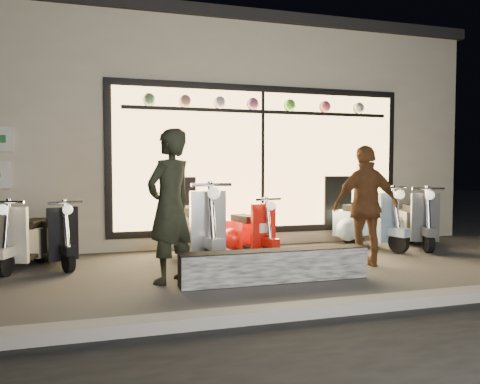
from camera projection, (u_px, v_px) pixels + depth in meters
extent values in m
plane|color=#383533|center=(253.00, 271.00, 6.38)|extent=(40.00, 40.00, 0.00)
cube|color=slate|center=(318.00, 309.00, 4.46)|extent=(40.00, 0.25, 0.12)
cube|color=beige|center=(188.00, 143.00, 11.06)|extent=(10.00, 6.00, 4.00)
cube|color=black|center=(187.00, 53.00, 10.95)|extent=(10.20, 6.20, 0.20)
cube|color=black|center=(262.00, 160.00, 8.42)|extent=(5.45, 0.06, 2.65)
cube|color=#FFBF6B|center=(262.00, 160.00, 8.38)|extent=(5.20, 0.04, 2.40)
cube|color=black|center=(263.00, 112.00, 8.30)|extent=(4.90, 0.06, 0.06)
cube|color=black|center=(275.00, 266.00, 5.76)|extent=(2.38, 0.28, 0.40)
cylinder|color=black|center=(214.00, 257.00, 6.37)|extent=(0.16, 0.39, 0.38)
cylinder|color=black|center=(189.00, 245.00, 7.39)|extent=(0.18, 0.39, 0.38)
cube|color=silver|center=(208.00, 223.00, 6.56)|extent=(0.52, 0.14, 0.92)
cube|color=silver|center=(191.00, 231.00, 7.28)|extent=(0.56, 0.84, 0.52)
cube|color=black|center=(194.00, 211.00, 7.16)|extent=(0.39, 0.66, 0.13)
sphere|color=#FFF2CC|center=(214.00, 193.00, 6.31)|extent=(0.19, 0.19, 0.17)
cylinder|color=black|center=(270.00, 252.00, 6.93)|extent=(0.16, 0.32, 0.30)
cylinder|color=black|center=(239.00, 244.00, 7.69)|extent=(0.18, 0.32, 0.30)
cube|color=red|center=(263.00, 228.00, 7.07)|extent=(0.41, 0.17, 0.73)
cube|color=red|center=(242.00, 233.00, 7.61)|extent=(0.52, 0.70, 0.41)
cube|color=black|center=(245.00, 219.00, 7.52)|extent=(0.37, 0.55, 0.11)
sphere|color=#FFF2CC|center=(271.00, 206.00, 6.88)|extent=(0.16, 0.16, 0.13)
cylinder|color=black|center=(68.00, 261.00, 6.28)|extent=(0.21, 0.31, 0.30)
cylinder|color=black|center=(46.00, 252.00, 6.96)|extent=(0.22, 0.32, 0.30)
cube|color=black|center=(63.00, 234.00, 6.40)|extent=(0.40, 0.23, 0.73)
cube|color=black|center=(48.00, 240.00, 6.88)|extent=(0.60, 0.73, 0.41)
cube|color=black|center=(49.00, 224.00, 6.80)|extent=(0.43, 0.56, 0.11)
sphere|color=#FFF2CC|center=(68.00, 210.00, 6.24)|extent=(0.18, 0.18, 0.13)
cylinder|color=black|center=(5.00, 265.00, 6.04)|extent=(0.20, 0.32, 0.31)
cylinder|color=black|center=(41.00, 252.00, 6.95)|extent=(0.22, 0.33, 0.31)
cube|color=beige|center=(13.00, 235.00, 6.21)|extent=(0.42, 0.22, 0.75)
cube|color=beige|center=(38.00, 240.00, 6.85)|extent=(0.60, 0.74, 0.42)
cube|color=black|center=(34.00, 223.00, 6.74)|extent=(0.43, 0.57, 0.11)
sphere|color=#FFF2CC|center=(3.00, 210.00, 5.99)|extent=(0.18, 0.18, 0.14)
cylinder|color=black|center=(399.00, 243.00, 7.69)|extent=(0.21, 0.36, 0.35)
cylinder|color=black|center=(351.00, 235.00, 8.53)|extent=(0.23, 0.37, 0.35)
cube|color=#8CADC6|center=(388.00, 217.00, 7.85)|extent=(0.47, 0.22, 0.84)
cube|color=#8CADC6|center=(356.00, 224.00, 8.44)|extent=(0.63, 0.82, 0.47)
cube|color=black|center=(360.00, 209.00, 8.34)|extent=(0.45, 0.63, 0.12)
sphere|color=#FFF2CC|center=(400.00, 194.00, 7.64)|extent=(0.19, 0.19, 0.15)
cylinder|color=black|center=(429.00, 242.00, 7.75)|extent=(0.21, 0.36, 0.34)
cylinder|color=black|center=(411.00, 234.00, 8.75)|extent=(0.23, 0.36, 0.34)
cube|color=#4F5255|center=(425.00, 217.00, 7.94)|extent=(0.46, 0.23, 0.83)
cube|color=#4F5255|center=(413.00, 223.00, 8.64)|extent=(0.64, 0.81, 0.46)
cube|color=black|center=(415.00, 208.00, 8.53)|extent=(0.46, 0.63, 0.12)
sphere|color=#FFF2CC|center=(430.00, 195.00, 7.70)|extent=(0.19, 0.19, 0.15)
imported|color=black|center=(170.00, 206.00, 5.70)|extent=(0.82, 0.78, 1.88)
imported|color=brown|center=(366.00, 206.00, 6.65)|extent=(1.01, 0.43, 1.73)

